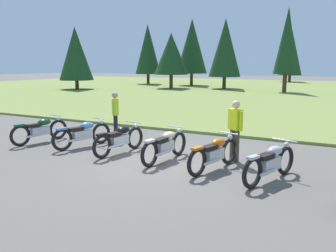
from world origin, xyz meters
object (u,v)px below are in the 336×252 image
(motorcycle_black, at_px, (120,139))
(motorcycle_orange, at_px, (214,153))
(rider_near_row_end, at_px, (115,113))
(motorcycle_british_green, at_px, (40,130))
(motorcycle_sky_blue, at_px, (83,134))
(rider_checking_bike, at_px, (235,127))
(motorcycle_silver, at_px, (270,162))
(motorcycle_cream, at_px, (165,145))

(motorcycle_black, relative_size, motorcycle_orange, 1.02)
(motorcycle_orange, distance_m, rider_near_row_end, 4.70)
(motorcycle_british_green, xyz_separation_m, motorcycle_orange, (6.26, -0.23, 0.00))
(motorcycle_black, bearing_deg, motorcycle_sky_blue, 175.77)
(motorcycle_british_green, distance_m, rider_near_row_end, 2.58)
(rider_checking_bike, bearing_deg, motorcycle_silver, -45.85)
(motorcycle_sky_blue, height_order, motorcycle_black, same)
(motorcycle_black, xyz_separation_m, motorcycle_orange, (3.05, -0.27, 0.00))
(motorcycle_sky_blue, height_order, rider_near_row_end, rider_near_row_end)
(motorcycle_silver, relative_size, rider_near_row_end, 1.20)
(motorcycle_black, bearing_deg, rider_checking_bike, 12.94)
(motorcycle_british_green, height_order, rider_near_row_end, rider_near_row_end)
(motorcycle_sky_blue, relative_size, rider_near_row_end, 1.21)
(motorcycle_black, relative_size, motorcycle_cream, 1.00)
(motorcycle_british_green, distance_m, motorcycle_sky_blue, 1.72)
(motorcycle_orange, relative_size, motorcycle_silver, 1.02)
(motorcycle_orange, bearing_deg, rider_near_row_end, 157.05)
(motorcycle_sky_blue, distance_m, motorcycle_orange, 4.57)
(motorcycle_cream, distance_m, motorcycle_silver, 2.91)
(rider_checking_bike, bearing_deg, motorcycle_black, -167.06)
(rider_checking_bike, bearing_deg, rider_near_row_end, 169.94)
(motorcycle_orange, height_order, rider_checking_bike, rider_checking_bike)
(motorcycle_silver, relative_size, rider_checking_bike, 1.20)
(motorcycle_black, xyz_separation_m, rider_checking_bike, (3.26, 0.75, 0.51))
(motorcycle_silver, distance_m, rider_near_row_end, 6.08)
(motorcycle_british_green, height_order, motorcycle_silver, same)
(motorcycle_black, height_order, rider_checking_bike, rider_checking_bike)
(rider_near_row_end, bearing_deg, motorcycle_sky_blue, -99.76)
(motorcycle_sky_blue, height_order, motorcycle_orange, same)
(motorcycle_sky_blue, bearing_deg, rider_near_row_end, 80.24)
(motorcycle_black, relative_size, motorcycle_silver, 1.04)
(motorcycle_sky_blue, xyz_separation_m, motorcycle_orange, (4.55, -0.38, 0.00))
(motorcycle_british_green, bearing_deg, rider_near_row_end, 39.15)
(motorcycle_black, height_order, motorcycle_silver, same)
(motorcycle_sky_blue, height_order, motorcycle_cream, same)
(rider_near_row_end, bearing_deg, motorcycle_cream, -30.13)
(motorcycle_sky_blue, bearing_deg, motorcycle_british_green, -174.87)
(motorcycle_cream, xyz_separation_m, motorcycle_silver, (2.88, -0.38, 0.00))
(motorcycle_silver, height_order, rider_checking_bike, rider_checking_bike)
(motorcycle_sky_blue, distance_m, rider_checking_bike, 4.84)
(rider_near_row_end, bearing_deg, rider_checking_bike, -10.06)
(motorcycle_british_green, height_order, motorcycle_black, same)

